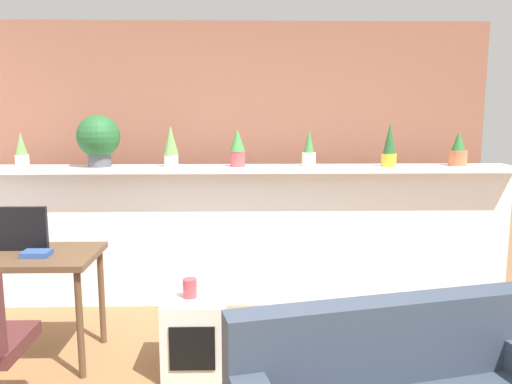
{
  "coord_description": "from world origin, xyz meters",
  "views": [
    {
      "loc": [
        0.03,
        -2.34,
        1.7
      ],
      "look_at": [
        0.11,
        0.93,
        1.17
      ],
      "focal_mm": 35.95,
      "sensor_mm": 36.0,
      "label": 1
    }
  ],
  "objects_px": {
    "potted_plant_0": "(21,151)",
    "potted_plant_4": "(309,150)",
    "potted_plant_3": "(238,147)",
    "desk": "(14,266)",
    "potted_plant_1": "(98,138)",
    "side_cube_shelf": "(195,335)",
    "tv_monitor": "(20,229)",
    "potted_plant_6": "(458,151)",
    "vase_on_shelf": "(190,288)",
    "book_on_desk": "(36,254)",
    "potted_plant_2": "(171,146)",
    "potted_plant_5": "(389,146)"
  },
  "relations": [
    {
      "from": "potted_plant_6",
      "to": "desk",
      "type": "distance_m",
      "value": 3.57
    },
    {
      "from": "potted_plant_0",
      "to": "potted_plant_3",
      "type": "height_order",
      "value": "potted_plant_3"
    },
    {
      "from": "potted_plant_3",
      "to": "potted_plant_1",
      "type": "bearing_deg",
      "value": 179.28
    },
    {
      "from": "potted_plant_2",
      "to": "side_cube_shelf",
      "type": "height_order",
      "value": "potted_plant_2"
    },
    {
      "from": "potted_plant_4",
      "to": "vase_on_shelf",
      "type": "relative_size",
      "value": 2.58
    },
    {
      "from": "potted_plant_5",
      "to": "desk",
      "type": "xyz_separation_m",
      "value": [
        -2.76,
        -0.95,
        -0.72
      ]
    },
    {
      "from": "potted_plant_1",
      "to": "vase_on_shelf",
      "type": "relative_size",
      "value": 3.55
    },
    {
      "from": "side_cube_shelf",
      "to": "book_on_desk",
      "type": "relative_size",
      "value": 2.89
    },
    {
      "from": "potted_plant_1",
      "to": "potted_plant_3",
      "type": "relative_size",
      "value": 1.37
    },
    {
      "from": "potted_plant_1",
      "to": "vase_on_shelf",
      "type": "height_order",
      "value": "potted_plant_1"
    },
    {
      "from": "tv_monitor",
      "to": "side_cube_shelf",
      "type": "bearing_deg",
      "value": -12.5
    },
    {
      "from": "potted_plant_0",
      "to": "desk",
      "type": "xyz_separation_m",
      "value": [
        0.32,
        -0.99,
        -0.69
      ]
    },
    {
      "from": "potted_plant_1",
      "to": "potted_plant_6",
      "type": "xyz_separation_m",
      "value": [
        3.04,
        0.0,
        -0.11
      ]
    },
    {
      "from": "potted_plant_0",
      "to": "tv_monitor",
      "type": "xyz_separation_m",
      "value": [
        0.35,
        -0.91,
        -0.45
      ]
    },
    {
      "from": "potted_plant_0",
      "to": "book_on_desk",
      "type": "xyz_separation_m",
      "value": [
        0.5,
        -1.06,
        -0.59
      ]
    },
    {
      "from": "potted_plant_6",
      "to": "side_cube_shelf",
      "type": "distance_m",
      "value": 2.68
    },
    {
      "from": "potted_plant_3",
      "to": "book_on_desk",
      "type": "height_order",
      "value": "potted_plant_3"
    },
    {
      "from": "side_cube_shelf",
      "to": "book_on_desk",
      "type": "distance_m",
      "value": 1.16
    },
    {
      "from": "desk",
      "to": "potted_plant_2",
      "type": "bearing_deg",
      "value": 46.5
    },
    {
      "from": "potted_plant_3",
      "to": "desk",
      "type": "bearing_deg",
      "value": -146.7
    },
    {
      "from": "vase_on_shelf",
      "to": "book_on_desk",
      "type": "distance_m",
      "value": 1.03
    },
    {
      "from": "potted_plant_0",
      "to": "potted_plant_3",
      "type": "relative_size",
      "value": 0.92
    },
    {
      "from": "desk",
      "to": "side_cube_shelf",
      "type": "distance_m",
      "value": 1.3
    },
    {
      "from": "potted_plant_2",
      "to": "potted_plant_3",
      "type": "xyz_separation_m",
      "value": [
        0.56,
        -0.0,
        -0.02
      ]
    },
    {
      "from": "potted_plant_3",
      "to": "potted_plant_4",
      "type": "bearing_deg",
      "value": 3.58
    },
    {
      "from": "potted_plant_0",
      "to": "potted_plant_4",
      "type": "relative_size",
      "value": 0.92
    },
    {
      "from": "vase_on_shelf",
      "to": "side_cube_shelf",
      "type": "bearing_deg",
      "value": -23.86
    },
    {
      "from": "potted_plant_0",
      "to": "potted_plant_5",
      "type": "xyz_separation_m",
      "value": [
        3.08,
        -0.04,
        0.03
      ]
    },
    {
      "from": "potted_plant_3",
      "to": "potted_plant_2",
      "type": "bearing_deg",
      "value": 179.79
    },
    {
      "from": "potted_plant_2",
      "to": "potted_plant_1",
      "type": "bearing_deg",
      "value": 178.81
    },
    {
      "from": "book_on_desk",
      "to": "potted_plant_2",
      "type": "bearing_deg",
      "value": 54.6
    },
    {
      "from": "potted_plant_0",
      "to": "tv_monitor",
      "type": "height_order",
      "value": "potted_plant_0"
    },
    {
      "from": "potted_plant_1",
      "to": "side_cube_shelf",
      "type": "distance_m",
      "value": 1.9
    },
    {
      "from": "book_on_desk",
      "to": "potted_plant_5",
      "type": "bearing_deg",
      "value": 21.59
    },
    {
      "from": "book_on_desk",
      "to": "tv_monitor",
      "type": "bearing_deg",
      "value": 136.95
    },
    {
      "from": "tv_monitor",
      "to": "vase_on_shelf",
      "type": "relative_size",
      "value": 2.97
    },
    {
      "from": "potted_plant_0",
      "to": "potted_plant_2",
      "type": "bearing_deg",
      "value": -0.82
    },
    {
      "from": "tv_monitor",
      "to": "book_on_desk",
      "type": "height_order",
      "value": "tv_monitor"
    },
    {
      "from": "side_cube_shelf",
      "to": "vase_on_shelf",
      "type": "xyz_separation_m",
      "value": [
        -0.03,
        0.01,
        0.31
      ]
    },
    {
      "from": "potted_plant_0",
      "to": "potted_plant_6",
      "type": "xyz_separation_m",
      "value": [
        3.68,
        -0.0,
        -0.01
      ]
    },
    {
      "from": "potted_plant_4",
      "to": "side_cube_shelf",
      "type": "distance_m",
      "value": 1.85
    },
    {
      "from": "potted_plant_1",
      "to": "potted_plant_2",
      "type": "relative_size",
      "value": 1.26
    },
    {
      "from": "potted_plant_1",
      "to": "potted_plant_3",
      "type": "xyz_separation_m",
      "value": [
        1.16,
        -0.01,
        -0.08
      ]
    },
    {
      "from": "potted_plant_6",
      "to": "vase_on_shelf",
      "type": "height_order",
      "value": "potted_plant_6"
    },
    {
      "from": "side_cube_shelf",
      "to": "tv_monitor",
      "type": "bearing_deg",
      "value": 167.5
    },
    {
      "from": "potted_plant_0",
      "to": "side_cube_shelf",
      "type": "height_order",
      "value": "potted_plant_0"
    },
    {
      "from": "potted_plant_2",
      "to": "potted_plant_0",
      "type": "bearing_deg",
      "value": 179.18
    },
    {
      "from": "potted_plant_4",
      "to": "side_cube_shelf",
      "type": "height_order",
      "value": "potted_plant_4"
    },
    {
      "from": "desk",
      "to": "potted_plant_0",
      "type": "bearing_deg",
      "value": 107.82
    },
    {
      "from": "potted_plant_0",
      "to": "potted_plant_1",
      "type": "relative_size",
      "value": 0.67
    }
  ]
}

